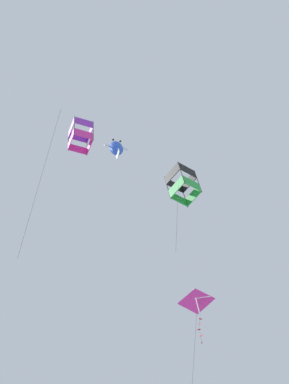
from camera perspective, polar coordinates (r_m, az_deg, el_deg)
kite_box_far_centre at (r=34.43m, az=-5.77°, el=5.03°), size 3.69×3.49×8.41m
kite_fish_highest at (r=36.29m, az=-2.55°, el=3.94°), size 1.52×1.43×2.02m
kite_box_upper_right at (r=36.69m, az=3.45°, el=0.69°), size 2.05×2.21×5.71m
kite_diamond_low_drifter at (r=35.33m, az=4.68°, el=-9.76°), size 1.56×2.04×6.21m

